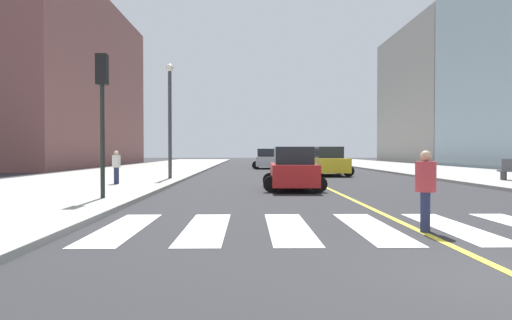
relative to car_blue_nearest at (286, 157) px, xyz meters
name	(u,v)px	position (x,y,z in m)	size (l,w,h in m)	color
sidewalk_kerb_west	(100,179)	(-13.83, -35.45, -0.83)	(10.00, 120.00, 0.15)	#9E9B93
crosswalk_paint	(412,227)	(-1.63, -51.45, -0.90)	(13.50, 4.00, 0.01)	silver
lane_divider_paint	(283,167)	(-1.63, -15.45, -0.90)	(0.16, 80.00, 0.01)	yellow
parking_garage_concrete	(459,96)	(26.82, 4.93, 9.21)	(18.00, 24.00, 20.24)	#9E9B93
low_rise_brick_west	(39,83)	(-29.08, -10.67, 8.57)	(16.00, 32.00, 18.96)	brown
car_blue_nearest	(286,157)	(0.00, 0.00, 0.00)	(2.84, 4.43, 1.94)	#2D479E
car_red_second	(293,170)	(-3.28, -42.03, -0.04)	(2.67, 4.21, 1.86)	red
car_silver_third	(266,159)	(-3.52, -18.47, -0.01)	(2.75, 4.35, 1.93)	#B7B7BC
car_yellow_fourth	(329,162)	(0.36, -30.72, 0.02)	(2.87, 4.52, 1.99)	gold
traffic_light_far_corner	(102,97)	(-9.96, -46.59, 2.53)	(0.36, 0.41, 4.68)	black
pedestrian_crossing	(426,187)	(-1.55, -51.95, 0.02)	(0.42, 0.42, 1.69)	#232847
pedestrian_walking_west	(116,166)	(-11.41, -40.33, 0.10)	(0.38, 0.38, 1.56)	#232847
street_lamp	(170,110)	(-9.66, -36.12, 3.11)	(0.44, 0.44, 6.46)	#38383D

